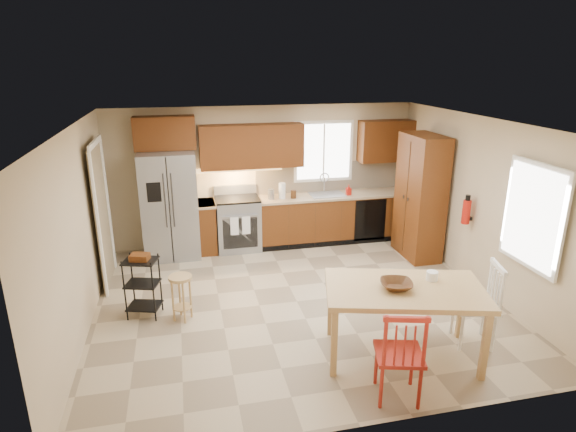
% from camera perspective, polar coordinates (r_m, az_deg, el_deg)
% --- Properties ---
extents(floor, '(5.50, 5.50, 0.00)m').
position_cam_1_polar(floor, '(6.92, 1.06, -10.09)').
color(floor, tan).
rests_on(floor, ground).
extents(ceiling, '(5.50, 5.00, 0.02)m').
position_cam_1_polar(ceiling, '(6.14, 1.20, 10.92)').
color(ceiling, silver).
rests_on(ceiling, ground).
extents(wall_back, '(5.50, 0.02, 2.50)m').
position_cam_1_polar(wall_back, '(8.78, -2.79, 4.83)').
color(wall_back, '#CCB793').
rests_on(wall_back, ground).
extents(wall_front, '(5.50, 0.02, 2.50)m').
position_cam_1_polar(wall_front, '(4.23, 9.38, -10.72)').
color(wall_front, '#CCB793').
rests_on(wall_front, ground).
extents(wall_left, '(0.02, 5.00, 2.50)m').
position_cam_1_polar(wall_left, '(6.38, -23.63, -1.93)').
color(wall_left, '#CCB793').
rests_on(wall_left, ground).
extents(wall_right, '(0.02, 5.00, 2.50)m').
position_cam_1_polar(wall_right, '(7.54, 21.87, 1.26)').
color(wall_right, '#CCB793').
rests_on(wall_right, ground).
extents(refrigerator, '(0.92, 0.75, 1.82)m').
position_cam_1_polar(refrigerator, '(8.38, -13.82, 1.26)').
color(refrigerator, gray).
rests_on(refrigerator, floor).
extents(range_stove, '(0.76, 0.63, 0.92)m').
position_cam_1_polar(range_stove, '(8.62, -5.95, -0.97)').
color(range_stove, gray).
rests_on(range_stove, floor).
extents(base_cabinet_narrow, '(0.30, 0.60, 0.90)m').
position_cam_1_polar(base_cabinet_narrow, '(8.60, -9.59, -1.26)').
color(base_cabinet_narrow, '#5A2A10').
rests_on(base_cabinet_narrow, floor).
extents(base_cabinet_run, '(2.92, 0.60, 0.90)m').
position_cam_1_polar(base_cabinet_run, '(9.02, 5.71, -0.15)').
color(base_cabinet_run, '#5A2A10').
rests_on(base_cabinet_run, floor).
extents(dishwasher, '(0.60, 0.02, 0.78)m').
position_cam_1_polar(dishwasher, '(8.95, 9.70, -0.47)').
color(dishwasher, black).
rests_on(dishwasher, floor).
extents(backsplash, '(2.92, 0.03, 0.55)m').
position_cam_1_polar(backsplash, '(9.08, 5.29, 4.75)').
color(backsplash, beige).
rests_on(backsplash, wall_back).
extents(upper_over_fridge, '(1.00, 0.35, 0.55)m').
position_cam_1_polar(upper_over_fridge, '(8.32, -14.43, 9.51)').
color(upper_over_fridge, '#55240E').
rests_on(upper_over_fridge, wall_back).
extents(upper_left_block, '(1.80, 0.35, 0.75)m').
position_cam_1_polar(upper_left_block, '(8.45, -4.33, 8.26)').
color(upper_left_block, '#55240E').
rests_on(upper_left_block, wall_back).
extents(upper_right_block, '(1.00, 0.35, 0.75)m').
position_cam_1_polar(upper_right_block, '(9.15, 11.52, 8.71)').
color(upper_right_block, '#55240E').
rests_on(upper_right_block, wall_back).
extents(window_back, '(1.12, 0.04, 1.12)m').
position_cam_1_polar(window_back, '(8.93, 4.22, 7.65)').
color(window_back, white).
rests_on(window_back, wall_back).
extents(sink, '(0.62, 0.46, 0.16)m').
position_cam_1_polar(sink, '(8.85, 4.63, 2.28)').
color(sink, gray).
rests_on(sink, base_cabinet_run).
extents(undercab_glow, '(1.60, 0.30, 0.01)m').
position_cam_1_polar(undercab_glow, '(8.47, -6.26, 5.49)').
color(undercab_glow, '#FFBF66').
rests_on(undercab_glow, wall_back).
extents(soap_bottle, '(0.09, 0.09, 0.19)m').
position_cam_1_polar(soap_bottle, '(8.84, 7.20, 3.09)').
color(soap_bottle, '#AD150C').
rests_on(soap_bottle, base_cabinet_run).
extents(paper_towel, '(0.12, 0.12, 0.28)m').
position_cam_1_polar(paper_towel, '(8.54, -0.71, 3.02)').
color(paper_towel, white).
rests_on(paper_towel, base_cabinet_run).
extents(canister_steel, '(0.11, 0.11, 0.18)m').
position_cam_1_polar(canister_steel, '(8.52, -2.02, 2.61)').
color(canister_steel, gray).
rests_on(canister_steel, base_cabinet_run).
extents(canister_wood, '(0.10, 0.10, 0.14)m').
position_cam_1_polar(canister_wood, '(8.57, 0.65, 2.59)').
color(canister_wood, '#492E13').
rests_on(canister_wood, base_cabinet_run).
extents(pantry, '(0.50, 0.95, 2.10)m').
position_cam_1_polar(pantry, '(8.41, 15.39, 2.18)').
color(pantry, '#5A2A10').
rests_on(pantry, floor).
extents(fire_extinguisher, '(0.12, 0.12, 0.36)m').
position_cam_1_polar(fire_extinguisher, '(7.63, 20.37, 0.45)').
color(fire_extinguisher, '#AD150C').
rests_on(fire_extinguisher, wall_right).
extents(window_right, '(0.04, 1.02, 1.32)m').
position_cam_1_polar(window_right, '(6.57, 27.09, -0.00)').
color(window_right, white).
rests_on(window_right, wall_right).
extents(doorway, '(0.04, 0.95, 2.10)m').
position_cam_1_polar(doorway, '(7.64, -21.21, -0.02)').
color(doorway, '#8C7A59').
rests_on(doorway, wall_left).
extents(dining_table, '(1.94, 1.40, 0.85)m').
position_cam_1_polar(dining_table, '(5.74, 13.38, -12.17)').
color(dining_table, tan).
rests_on(dining_table, floor).
extents(chair_red, '(0.59, 0.59, 1.02)m').
position_cam_1_polar(chair_red, '(5.06, 13.03, -15.46)').
color(chair_red, '#AD261A').
rests_on(chair_red, floor).
extents(chair_white, '(0.59, 0.59, 1.02)m').
position_cam_1_polar(chair_white, '(6.18, 21.31, -9.74)').
color(chair_white, white).
rests_on(chair_white, floor).
extents(table_bowl, '(0.43, 0.43, 0.09)m').
position_cam_1_polar(table_bowl, '(5.49, 12.68, -8.42)').
color(table_bowl, '#492E13').
rests_on(table_bowl, dining_table).
extents(table_jar, '(0.17, 0.17, 0.17)m').
position_cam_1_polar(table_jar, '(5.78, 16.68, -7.02)').
color(table_jar, white).
rests_on(table_jar, dining_table).
extents(bar_stool, '(0.31, 0.31, 0.62)m').
position_cam_1_polar(bar_stool, '(6.50, -12.49, -9.45)').
color(bar_stool, tan).
rests_on(bar_stool, floor).
extents(utility_cart, '(0.49, 0.43, 0.84)m').
position_cam_1_polar(utility_cart, '(6.67, -16.83, -8.04)').
color(utility_cart, black).
rests_on(utility_cart, floor).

